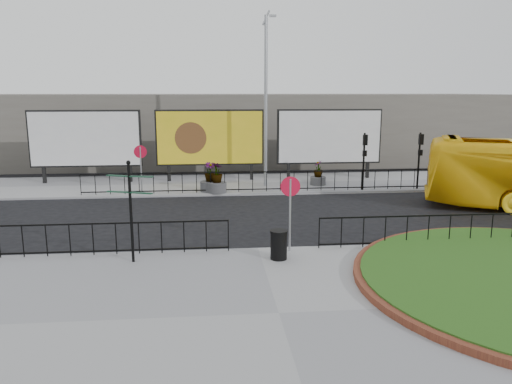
{
  "coord_description": "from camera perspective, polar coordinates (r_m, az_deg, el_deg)",
  "views": [
    {
      "loc": [
        -1.57,
        -15.88,
        5.29
      ],
      "look_at": [
        0.12,
        1.96,
        1.63
      ],
      "focal_mm": 35.0,
      "sensor_mm": 36.0,
      "label": 1
    }
  ],
  "objects": [
    {
      "name": "billboard_right",
      "position": [
        29.83,
        8.37,
        6.25
      ],
      "size": [
        6.2,
        0.31,
        4.1
      ],
      "color": "black",
      "rests_on": "pavement_far"
    },
    {
      "name": "railing_near_left",
      "position": [
        16.84,
        -20.51,
        -5.12
      ],
      "size": [
        10.0,
        0.1,
        1.1
      ],
      "primitive_type": null,
      "color": "black",
      "rests_on": "pavement_near"
    },
    {
      "name": "railing_far",
      "position": [
        25.73,
        0.41,
        1.21
      ],
      "size": [
        18.0,
        0.1,
        1.1
      ],
      "primitive_type": null,
      "color": "black",
      "rests_on": "pavement_far"
    },
    {
      "name": "lamp_post",
      "position": [
        27.06,
        1.14,
        10.57
      ],
      "size": [
        0.74,
        0.18,
        9.23
      ],
      "color": "gray",
      "rests_on": "pavement_far"
    },
    {
      "name": "signal_pole_b",
      "position": [
        27.73,
        18.22,
        4.36
      ],
      "size": [
        0.22,
        0.26,
        3.0
      ],
      "color": "black",
      "rests_on": "pavement_far"
    },
    {
      "name": "pavement_near",
      "position": [
        12.17,
        2.62,
        -13.89
      ],
      "size": [
        30.0,
        10.0,
        0.12
      ],
      "primitive_type": "cube",
      "color": "gray",
      "rests_on": "ground"
    },
    {
      "name": "fingerpost_sign",
      "position": [
        15.42,
        -14.17,
        -1.06
      ],
      "size": [
        1.45,
        0.66,
        3.14
      ],
      "rotation": [
        0.0,
        0.0,
        -0.37
      ],
      "color": "black",
      "rests_on": "pavement_near"
    },
    {
      "name": "building_backdrop",
      "position": [
        38.02,
        -3.06,
        7.32
      ],
      "size": [
        40.0,
        10.0,
        5.0
      ],
      "primitive_type": "cube",
      "color": "#615C55",
      "rests_on": "ground"
    },
    {
      "name": "speed_sign_far",
      "position": [
        25.74,
        -13.05,
        3.72
      ],
      "size": [
        0.64,
        0.07,
        2.47
      ],
      "color": "gray",
      "rests_on": "pavement_far"
    },
    {
      "name": "speed_sign_near",
      "position": [
        16.06,
        3.93,
        -0.6
      ],
      "size": [
        0.64,
        0.07,
        2.47
      ],
      "color": "gray",
      "rests_on": "pavement_near"
    },
    {
      "name": "planter_b",
      "position": [
        25.69,
        -4.5,
        1.25
      ],
      "size": [
        1.0,
        1.0,
        1.58
      ],
      "color": "#4C4C4F",
      "rests_on": "pavement_far"
    },
    {
      "name": "litter_bin",
      "position": [
        15.59,
        2.62,
        -6.03
      ],
      "size": [
        0.56,
        0.56,
        0.92
      ],
      "color": "black",
      "rests_on": "pavement_near"
    },
    {
      "name": "planter_c",
      "position": [
        27.94,
        7.11,
        1.87
      ],
      "size": [
        0.86,
        0.86,
        1.37
      ],
      "color": "#4C4C4F",
      "rests_on": "pavement_far"
    },
    {
      "name": "railing_near_right",
      "position": [
        18.15,
        21.27,
        -4.0
      ],
      "size": [
        9.0,
        0.1,
        1.1
      ],
      "primitive_type": null,
      "color": "black",
      "rests_on": "pavement_near"
    },
    {
      "name": "planter_a",
      "position": [
        26.03,
        -5.3,
        1.26
      ],
      "size": [
        1.01,
        1.01,
        1.52
      ],
      "color": "#4C4C4F",
      "rests_on": "pavement_far"
    },
    {
      "name": "billboard_left",
      "position": [
        29.79,
        -18.94,
        5.75
      ],
      "size": [
        6.2,
        0.31,
        4.1
      ],
      "color": "black",
      "rests_on": "pavement_far"
    },
    {
      "name": "pavement_far",
      "position": [
        28.41,
        -2.15,
        0.93
      ],
      "size": [
        44.0,
        6.0,
        0.12
      ],
      "primitive_type": "cube",
      "color": "gray",
      "rests_on": "ground"
    },
    {
      "name": "billboard_mid",
      "position": [
        28.98,
        -5.28,
        6.17
      ],
      "size": [
        6.2,
        0.31,
        4.1
      ],
      "color": "black",
      "rests_on": "pavement_far"
    },
    {
      "name": "ground",
      "position": [
        16.81,
        0.23,
        -6.78
      ],
      "size": [
        90.0,
        90.0,
        0.0
      ],
      "primitive_type": "plane",
      "color": "black",
      "rests_on": "ground"
    },
    {
      "name": "signal_pole_a",
      "position": [
        26.67,
        12.28,
        4.42
      ],
      "size": [
        0.22,
        0.26,
        3.0
      ],
      "color": "black",
      "rests_on": "pavement_far"
    }
  ]
}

